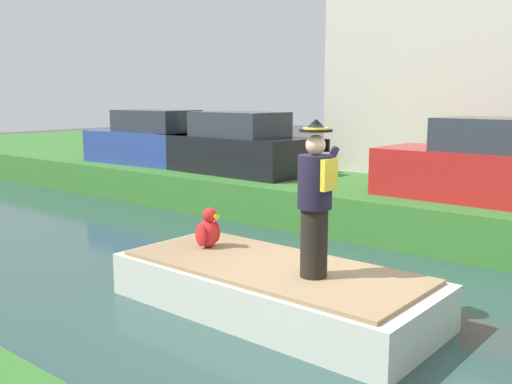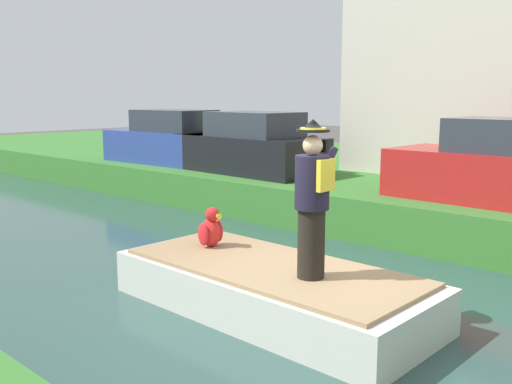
# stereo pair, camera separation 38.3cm
# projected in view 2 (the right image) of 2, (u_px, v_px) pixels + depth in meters

# --- Properties ---
(ground_plane) EXTENTS (80.00, 80.00, 0.00)m
(ground_plane) POSITION_uv_depth(u_px,v_px,m) (314.00, 333.00, 6.92)
(ground_plane) COLOR #4C4742
(canal_water) EXTENTS (7.20, 48.00, 0.10)m
(canal_water) POSITION_uv_depth(u_px,v_px,m) (314.00, 329.00, 6.91)
(canal_water) COLOR #2D4C47
(canal_water) RESTS_ON ground
(boat) EXTENTS (1.86, 4.23, 0.61)m
(boat) POSITION_uv_depth(u_px,v_px,m) (271.00, 288.00, 7.31)
(boat) COLOR silver
(boat) RESTS_ON canal_water
(person_pirate) EXTENTS (0.61, 0.42, 1.85)m
(person_pirate) POSITION_uv_depth(u_px,v_px,m) (312.00, 200.00, 6.60)
(person_pirate) COLOR black
(person_pirate) RESTS_ON boat
(parrot_plush) EXTENTS (0.36, 0.35, 0.57)m
(parrot_plush) POSITION_uv_depth(u_px,v_px,m) (211.00, 230.00, 8.09)
(parrot_plush) COLOR red
(parrot_plush) RESTS_ON boat
(parked_car_red) EXTENTS (1.82, 4.05, 1.50)m
(parked_car_red) POSITION_uv_depth(u_px,v_px,m) (507.00, 168.00, 10.15)
(parked_car_red) COLOR red
(parked_car_red) RESTS_ON grass_bank_far
(parked_car_dark) EXTENTS (1.86, 4.07, 1.50)m
(parked_car_dark) POSITION_uv_depth(u_px,v_px,m) (250.00, 147.00, 14.29)
(parked_car_dark) COLOR black
(parked_car_dark) RESTS_ON grass_bank_far
(parked_car_blue) EXTENTS (1.88, 4.07, 1.50)m
(parked_car_blue) POSITION_uv_depth(u_px,v_px,m) (171.00, 141.00, 16.32)
(parked_car_blue) COLOR #2D4293
(parked_car_blue) RESTS_ON grass_bank_far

